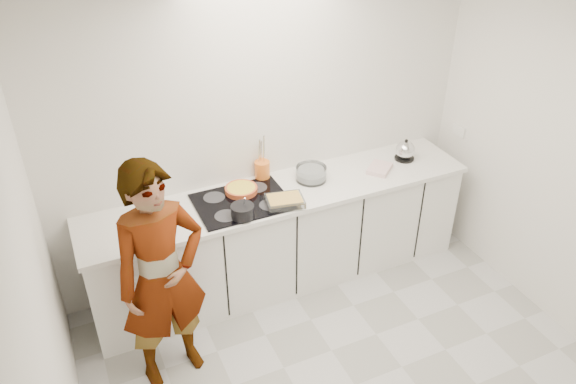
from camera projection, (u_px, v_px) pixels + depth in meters
name	position (u px, v px, depth m)	size (l,w,h in m)	color
ceiling	(390.00, 19.00, 2.63)	(3.60, 3.20, 0.00)	white
wall_back	(266.00, 132.00, 4.55)	(3.60, 0.00, 2.60)	silver
wall_left	(47.00, 335.00, 2.69)	(0.00, 3.20, 2.60)	silver
base_cabinets	(282.00, 239.00, 4.77)	(3.20, 0.58, 0.87)	white
countertop	(282.00, 194.00, 4.53)	(3.24, 0.64, 0.04)	white
hob	(242.00, 202.00, 4.37)	(0.72, 0.54, 0.01)	black
tart_dish	(241.00, 189.00, 4.47)	(0.32, 0.32, 0.04)	#CE542A
saucepan	(243.00, 211.00, 4.17)	(0.21, 0.21, 0.17)	black
baking_dish	(285.00, 201.00, 4.32)	(0.32, 0.26, 0.06)	silver
mixing_bowl	(311.00, 174.00, 4.64)	(0.27, 0.27, 0.12)	silver
tea_towel	(380.00, 169.00, 4.79)	(0.23, 0.17, 0.04)	white
kettle	(405.00, 151.00, 4.93)	(0.19, 0.19, 0.20)	black
utensil_crock	(262.00, 170.00, 4.65)	(0.13, 0.13, 0.16)	orange
cook	(162.00, 278.00, 3.70)	(0.63, 0.41, 1.72)	white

